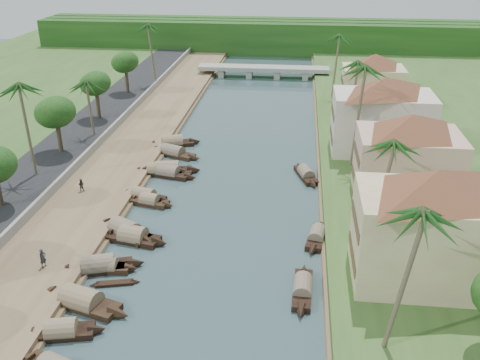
# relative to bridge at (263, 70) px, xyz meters

# --- Properties ---
(ground) EXTENTS (220.00, 220.00, 0.00)m
(ground) POSITION_rel_bridge_xyz_m (-0.00, -72.00, -1.72)
(ground) COLOR #32474C
(ground) RESTS_ON ground
(left_bank) EXTENTS (10.00, 180.00, 0.80)m
(left_bank) POSITION_rel_bridge_xyz_m (-16.00, -52.00, -1.32)
(left_bank) COLOR brown
(left_bank) RESTS_ON ground
(right_bank) EXTENTS (16.00, 180.00, 1.20)m
(right_bank) POSITION_rel_bridge_xyz_m (19.00, -52.00, -1.12)
(right_bank) COLOR #315120
(right_bank) RESTS_ON ground
(road) EXTENTS (8.00, 180.00, 1.40)m
(road) POSITION_rel_bridge_xyz_m (-24.50, -52.00, -1.02)
(road) COLOR black
(road) RESTS_ON ground
(retaining_wall) EXTENTS (0.40, 180.00, 1.10)m
(retaining_wall) POSITION_rel_bridge_xyz_m (-20.20, -52.00, -0.37)
(retaining_wall) COLOR slate
(retaining_wall) RESTS_ON left_bank
(treeline) EXTENTS (120.00, 14.00, 8.00)m
(treeline) POSITION_rel_bridge_xyz_m (-0.00, 28.00, 2.28)
(treeline) COLOR #123A0F
(treeline) RESTS_ON ground
(bridge) EXTENTS (28.00, 4.00, 2.40)m
(bridge) POSITION_rel_bridge_xyz_m (0.00, 0.00, 0.00)
(bridge) COLOR gray
(bridge) RESTS_ON ground
(building_near) EXTENTS (14.85, 14.85, 10.20)m
(building_near) POSITION_rel_bridge_xyz_m (18.99, -74.00, 4.66)
(building_near) COLOR beige
(building_near) RESTS_ON right_bank
(building_mid) EXTENTS (14.11, 14.11, 9.70)m
(building_mid) POSITION_rel_bridge_xyz_m (19.99, -58.00, 4.41)
(building_mid) COLOR #CA9E8F
(building_mid) RESTS_ON right_bank
(building_far) EXTENTS (15.59, 15.59, 10.20)m
(building_far) POSITION_rel_bridge_xyz_m (18.99, -44.00, 4.66)
(building_far) COLOR beige
(building_far) RESTS_ON right_bank
(building_distant) EXTENTS (12.62, 12.62, 9.20)m
(building_distant) POSITION_rel_bridge_xyz_m (19.99, -24.00, 4.16)
(building_distant) COLOR beige
(building_distant) RESTS_ON right_bank
(sampan_1) EXTENTS (7.10, 3.05, 2.08)m
(sampan_1) POSITION_rel_bridge_xyz_m (-9.68, -83.24, -1.31)
(sampan_1) COLOR black
(sampan_1) RESTS_ON ground
(sampan_2) EXTENTS (9.75, 4.64, 2.49)m
(sampan_2) POSITION_rel_bridge_xyz_m (-9.53, -79.53, -1.30)
(sampan_2) COLOR black
(sampan_2) RESTS_ON ground
(sampan_3) EXTENTS (8.77, 4.35, 2.31)m
(sampan_3) POSITION_rel_bridge_xyz_m (-9.91, -74.41, -1.30)
(sampan_3) COLOR black
(sampan_3) RESTS_ON ground
(sampan_4) EXTENTS (6.23, 1.84, 1.81)m
(sampan_4) POSITION_rel_bridge_xyz_m (-9.25, -74.40, -1.32)
(sampan_4) COLOR black
(sampan_4) RESTS_ON ground
(sampan_5) EXTENTS (7.90, 3.39, 2.43)m
(sampan_5) POSITION_rel_bridge_xyz_m (-8.25, -68.95, -1.30)
(sampan_5) COLOR black
(sampan_5) RESTS_ON ground
(sampan_6) EXTENTS (8.43, 5.96, 2.52)m
(sampan_6) POSITION_rel_bridge_xyz_m (-9.50, -67.86, -1.30)
(sampan_6) COLOR black
(sampan_6) RESTS_ON ground
(sampan_7) EXTENTS (7.64, 3.50, 2.03)m
(sampan_7) POSITION_rel_bridge_xyz_m (-9.76, -59.73, -1.31)
(sampan_7) COLOR black
(sampan_7) RESTS_ON ground
(sampan_8) EXTENTS (6.27, 2.83, 1.94)m
(sampan_8) POSITION_rel_bridge_xyz_m (-8.70, -60.97, -1.31)
(sampan_8) COLOR black
(sampan_8) RESTS_ON ground
(sampan_9) EXTENTS (8.25, 3.33, 2.07)m
(sampan_9) POSITION_rel_bridge_xyz_m (-8.47, -53.01, -1.31)
(sampan_9) COLOR black
(sampan_9) RESTS_ON ground
(sampan_10) EXTENTS (8.50, 2.63, 2.29)m
(sampan_10) POSITION_rel_bridge_xyz_m (-9.74, -52.46, -1.30)
(sampan_10) COLOR black
(sampan_10) RESTS_ON ground
(sampan_11) EXTENTS (9.12, 3.54, 2.52)m
(sampan_11) POSITION_rel_bridge_xyz_m (-8.76, -52.14, -1.30)
(sampan_11) COLOR black
(sampan_11) RESTS_ON ground
(sampan_12) EXTENTS (9.20, 5.09, 2.20)m
(sampan_12) POSITION_rel_bridge_xyz_m (-9.44, -45.96, -1.31)
(sampan_12) COLOR black
(sampan_12) RESTS_ON ground
(sampan_13) EXTENTS (8.74, 4.49, 2.34)m
(sampan_13) POSITION_rel_bridge_xyz_m (-10.33, -42.27, -1.30)
(sampan_13) COLOR black
(sampan_13) RESTS_ON ground
(sampan_14) EXTENTS (1.84, 7.90, 1.94)m
(sampan_14) POSITION_rel_bridge_xyz_m (8.83, -75.70, -1.31)
(sampan_14) COLOR black
(sampan_14) RESTS_ON ground
(sampan_15) EXTENTS (2.69, 7.11, 1.91)m
(sampan_15) POSITION_rel_bridge_xyz_m (10.22, -66.70, -1.32)
(sampan_15) COLOR black
(sampan_15) RESTS_ON ground
(sampan_16) EXTENTS (3.76, 7.85, 1.94)m
(sampan_16) POSITION_rel_bridge_xyz_m (9.14, -51.33, -1.31)
(sampan_16) COLOR black
(sampan_16) RESTS_ON ground
(canoe_1) EXTENTS (4.57, 1.83, 0.73)m
(canoe_1) POSITION_rel_bridge_xyz_m (-7.75, -76.38, -1.62)
(canoe_1) COLOR black
(canoe_1) RESTS_ON ground
(canoe_2) EXTENTS (4.61, 2.92, 0.71)m
(canoe_2) POSITION_rel_bridge_xyz_m (-10.76, -49.39, -1.62)
(canoe_2) COLOR black
(canoe_2) RESTS_ON ground
(palm_0) EXTENTS (3.20, 3.20, 12.63)m
(palm_0) POSITION_rel_bridge_xyz_m (15.00, -82.99, 10.30)
(palm_0) COLOR brown
(palm_0) RESTS_ON ground
(palm_1) EXTENTS (3.20, 3.20, 10.92)m
(palm_1) POSITION_rel_bridge_xyz_m (16.00, -65.92, 8.65)
(palm_1) COLOR brown
(palm_1) RESTS_ON ground
(palm_2) EXTENTS (3.20, 3.20, 14.25)m
(palm_2) POSITION_rel_bridge_xyz_m (15.00, -49.36, 11.83)
(palm_2) COLOR brown
(palm_2) RESTS_ON ground
(palm_3) EXTENTS (3.20, 3.20, 11.48)m
(palm_3) POSITION_rel_bridge_xyz_m (16.00, -34.11, 9.17)
(palm_3) COLOR brown
(palm_3) RESTS_ON ground
(palm_5) EXTENTS (3.20, 3.20, 12.80)m
(palm_5) POSITION_rel_bridge_xyz_m (-24.00, -57.25, 10.64)
(palm_5) COLOR brown
(palm_5) RESTS_ON ground
(palm_6) EXTENTS (3.20, 3.20, 9.49)m
(palm_6) POSITION_rel_bridge_xyz_m (-22.00, -42.69, 7.44)
(palm_6) COLOR brown
(palm_6) RESTS_ON ground
(palm_7) EXTENTS (3.20, 3.20, 12.43)m
(palm_7) POSITION_rel_bridge_xyz_m (14.00, -17.04, 10.09)
(palm_7) COLOR brown
(palm_7) RESTS_ON ground
(palm_8) EXTENTS (3.20, 3.20, 12.78)m
(palm_8) POSITION_rel_bridge_xyz_m (-20.50, -12.80, 10.62)
(palm_8) COLOR brown
(palm_8) RESTS_ON ground
(tree_3) EXTENTS (4.89, 4.89, 7.56)m
(tree_3) POSITION_rel_bridge_xyz_m (-24.00, -49.58, 5.13)
(tree_3) COLOR #4A3C2A
(tree_3) RESTS_ON ground
(tree_4) EXTENTS (4.39, 4.39, 7.38)m
(tree_4) POSITION_rel_bridge_xyz_m (-24.00, -34.75, 5.14)
(tree_4) COLOR #4A3C2A
(tree_4) RESTS_ON ground
(tree_5) EXTENTS (4.44, 4.44, 7.43)m
(tree_5) POSITION_rel_bridge_xyz_m (-24.00, -19.46, 5.17)
(tree_5) COLOR #4A3C2A
(tree_5) RESTS_ON ground
(tree_6) EXTENTS (4.70, 4.70, 7.22)m
(tree_6) POSITION_rel_bridge_xyz_m (24.00, -42.28, 4.67)
(tree_6) COLOR #4A3C2A
(tree_6) RESTS_ON ground
(person_near) EXTENTS (0.69, 0.78, 1.80)m
(person_near) POSITION_rel_bridge_xyz_m (-14.60, -75.46, -0.02)
(person_near) COLOR #25272C
(person_near) RESTS_ON left_bank
(person_far) EXTENTS (0.78, 0.63, 1.54)m
(person_far) POSITION_rel_bridge_xyz_m (-17.12, -59.94, -0.15)
(person_far) COLOR #393027
(person_far) RESTS_ON left_bank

